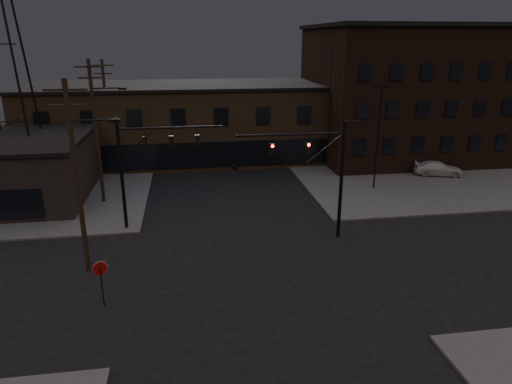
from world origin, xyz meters
TOP-DOWN VIEW (x-y plane):
  - ground at (0.00, 0.00)m, footprint 140.00×140.00m
  - sidewalk_ne at (22.00, 22.00)m, footprint 30.00×30.00m
  - building_row at (0.00, 28.00)m, footprint 40.00×12.00m
  - building_right at (22.00, 26.00)m, footprint 22.00×16.00m
  - traffic_signal_near at (5.36, 4.50)m, footprint 7.12×0.24m
  - traffic_signal_far at (-6.72, 8.00)m, footprint 7.12×0.24m
  - stop_sign at (-8.00, -1.99)m, footprint 0.72×0.33m
  - utility_pole_near at (-9.43, 2.00)m, footprint 3.70×0.28m
  - utility_pole_mid at (-10.44, 14.00)m, footprint 3.70×0.28m
  - utility_pole_far at (-11.50, 26.00)m, footprint 2.20×0.28m
  - lot_light_a at (13.00, 14.00)m, footprint 1.50×0.28m
  - lot_light_b at (19.00, 19.00)m, footprint 1.50×0.28m
  - parked_car_lot_a at (14.91, 22.17)m, footprint 4.57×2.45m
  - parked_car_lot_b at (20.82, 16.90)m, footprint 4.98×3.21m
  - car_crossing at (1.63, 24.06)m, footprint 3.15×4.63m

SIDE VIEW (x-z plane):
  - ground at x=0.00m, z-range 0.00..0.00m
  - sidewalk_ne at x=22.00m, z-range 0.00..0.15m
  - car_crossing at x=1.63m, z-range 0.00..1.45m
  - parked_car_lot_b at x=20.82m, z-range 0.15..1.49m
  - parked_car_lot_a at x=14.91m, z-range 0.15..1.63m
  - stop_sign at x=-8.00m, z-range 0.60..3.08m
  - building_row at x=0.00m, z-range 0.00..8.00m
  - traffic_signal_near at x=5.36m, z-range 0.93..8.93m
  - traffic_signal_far at x=-6.72m, z-range 1.01..9.01m
  - lot_light_a at x=13.00m, z-range 0.94..10.08m
  - lot_light_b at x=19.00m, z-range 0.94..10.08m
  - utility_pole_far at x=-11.50m, z-range 0.28..11.28m
  - utility_pole_near at x=-9.43m, z-range 0.37..11.37m
  - utility_pole_mid at x=-10.44m, z-range 0.38..11.88m
  - building_right at x=22.00m, z-range 0.00..14.00m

